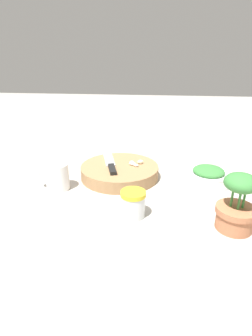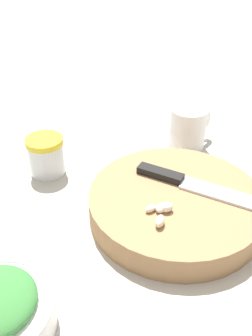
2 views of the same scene
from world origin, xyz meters
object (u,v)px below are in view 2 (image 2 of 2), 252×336
cutting_board (175,205)px  spice_jar (46,156)px  chef_knife (192,184)px  coffee_mug (189,128)px  garlic_cloves (161,211)px

cutting_board → spice_jar: 0.27m
cutting_board → chef_knife: bearing=-8.9°
spice_jar → coffee_mug: size_ratio=0.69×
chef_knife → coffee_mug: bearing=-158.2°
spice_jar → coffee_mug: 0.31m
chef_knife → spice_jar: spice_jar is taller
chef_knife → garlic_cloves: 0.09m
garlic_cloves → coffee_mug: coffee_mug is taller
cutting_board → coffee_mug: size_ratio=2.58×
chef_knife → garlic_cloves: bearing=-10.6°
chef_knife → coffee_mug: coffee_mug is taller
garlic_cloves → spice_jar: bearing=94.2°
cutting_board → chef_knife: chef_knife is taller
cutting_board → coffee_mug: coffee_mug is taller
spice_jar → cutting_board: bearing=-73.6°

